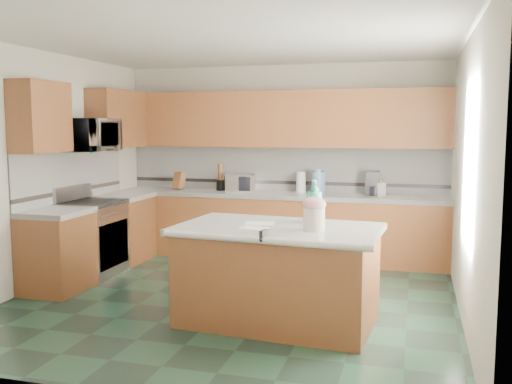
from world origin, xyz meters
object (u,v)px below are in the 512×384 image
(island_base, at_px, (278,278))
(coffee_maker, at_px, (372,183))
(treat_jar, at_px, (314,219))
(soap_bottle_island, at_px, (315,201))
(island_top, at_px, (278,229))
(toaster_oven, at_px, (240,183))
(knife_block, at_px, (179,181))

(island_base, xyz_separation_m, coffee_maker, (0.66, 2.66, 0.65))
(treat_jar, relative_size, soap_bottle_island, 0.48)
(island_base, xyz_separation_m, island_top, (0.00, 0.00, 0.46))
(coffee_maker, bearing_deg, soap_bottle_island, -104.24)
(island_top, relative_size, toaster_oven, 4.45)
(treat_jar, height_order, soap_bottle_island, soap_bottle_island)
(treat_jar, relative_size, coffee_maker, 0.63)
(knife_block, bearing_deg, coffee_maker, 18.00)
(island_top, xyz_separation_m, knife_block, (-2.12, 2.63, 0.15))
(soap_bottle_island, bearing_deg, island_base, -132.89)
(treat_jar, distance_m, soap_bottle_island, 0.39)
(treat_jar, bearing_deg, coffee_maker, 74.26)
(soap_bottle_island, bearing_deg, toaster_oven, 130.39)
(island_base, distance_m, toaster_oven, 2.95)
(island_top, bearing_deg, treat_jar, -14.76)
(knife_block, relative_size, coffee_maker, 0.77)
(island_top, relative_size, treat_jar, 9.12)
(island_base, height_order, treat_jar, treat_jar)
(treat_jar, height_order, toaster_oven, toaster_oven)
(island_top, bearing_deg, knife_block, 133.68)
(island_base, distance_m, treat_jar, 0.70)
(island_top, relative_size, coffee_maker, 5.71)
(island_top, bearing_deg, toaster_oven, 119.01)
(treat_jar, xyz_separation_m, knife_block, (-2.48, 2.76, 0.02))
(island_base, bearing_deg, soap_bottle_island, 43.34)
(knife_block, xyz_separation_m, toaster_oven, (0.94, 0.00, -0.00))
(soap_bottle_island, bearing_deg, coffee_maker, 90.02)
(soap_bottle_island, bearing_deg, knife_block, 143.94)
(island_base, xyz_separation_m, soap_bottle_island, (0.30, 0.24, 0.70))
(island_top, bearing_deg, soap_bottle_island, 43.34)
(knife_block, bearing_deg, soap_bottle_island, -27.20)
(island_base, distance_m, knife_block, 3.44)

